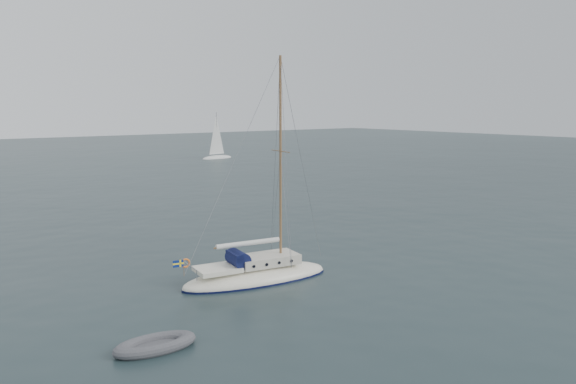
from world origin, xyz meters
TOP-DOWN VIEW (x-y plane):
  - ground at (0.00, 0.00)m, footprint 300.00×300.00m
  - sailboat at (0.37, 2.25)m, footprint 8.40×2.52m
  - dinghy at (-7.31, -2.38)m, footprint 3.14×1.42m
  - distant_yacht_b at (33.65, 63.24)m, footprint 6.33×3.38m

SIDE VIEW (x-z plane):
  - ground at x=0.00m, z-range 0.00..0.00m
  - dinghy at x=-7.31m, z-range -0.03..0.42m
  - sailboat at x=0.37m, z-range -5.08..6.89m
  - distant_yacht_b at x=33.65m, z-range -0.61..7.78m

